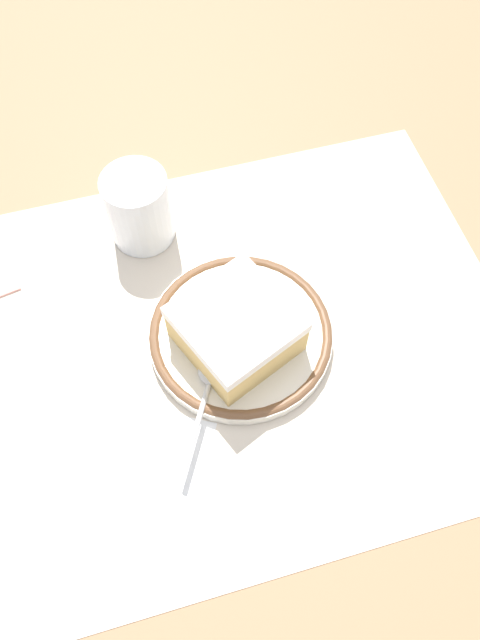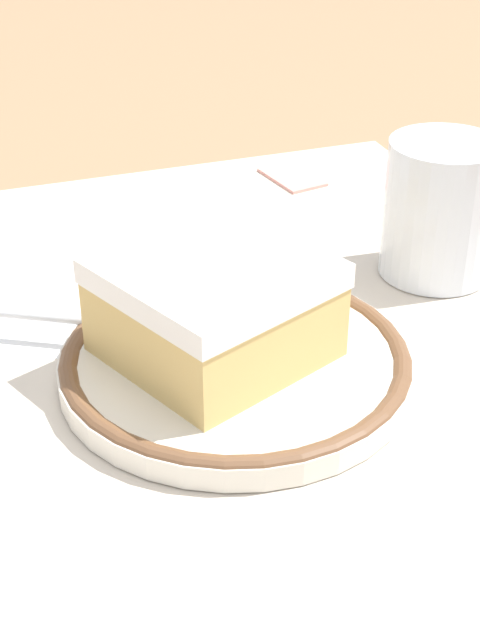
{
  "view_description": "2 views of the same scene",
  "coord_description": "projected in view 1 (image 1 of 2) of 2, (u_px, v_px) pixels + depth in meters",
  "views": [
    {
      "loc": [
        -0.06,
        -0.25,
        0.52
      ],
      "look_at": [
        0.01,
        0.0,
        0.03
      ],
      "focal_mm": 33.89,
      "sensor_mm": 36.0,
      "label": 1
    },
    {
      "loc": [
        0.38,
        -0.13,
        0.27
      ],
      "look_at": [
        0.01,
        0.0,
        0.03
      ],
      "focal_mm": 53.55,
      "sensor_mm": 36.0,
      "label": 2
    }
  ],
  "objects": [
    {
      "name": "ground_plane",
      "position": [
        234.0,
        340.0,
        0.58
      ],
      "size": [
        2.4,
        2.4,
        0.0
      ],
      "primitive_type": "plane",
      "color": "#9E7551"
    },
    {
      "name": "placemat",
      "position": [
        234.0,
        340.0,
        0.58
      ],
      "size": [
        0.54,
        0.43,
        0.0
      ],
      "primitive_type": "cube",
      "color": "beige",
      "rests_on": "ground_plane"
    },
    {
      "name": "plate",
      "position": [
        240.0,
        332.0,
        0.58
      ],
      "size": [
        0.18,
        0.18,
        0.01
      ],
      "color": "silver",
      "rests_on": "placemat"
    },
    {
      "name": "cake_slice",
      "position": [
        241.0,
        328.0,
        0.55
      ],
      "size": [
        0.12,
        0.12,
        0.05
      ],
      "color": "#DBB76B",
      "rests_on": "plate"
    },
    {
      "name": "spoon",
      "position": [
        210.0,
        381.0,
        0.54
      ],
      "size": [
        0.07,
        0.11,
        0.01
      ],
      "color": "silver",
      "rests_on": "plate"
    },
    {
      "name": "cup",
      "position": [
        140.0,
        212.0,
        0.61
      ],
      "size": [
        0.07,
        0.07,
        0.08
      ],
      "color": "silver",
      "rests_on": "placemat"
    },
    {
      "name": "napkin",
      "position": [
        142.0,
        459.0,
        0.53
      ],
      "size": [
        0.14,
        0.13,
        0.0
      ],
      "primitive_type": "cube",
      "rotation": [
        0.0,
        0.0,
        4.22
      ],
      "color": "white",
      "rests_on": "placemat"
    }
  ]
}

